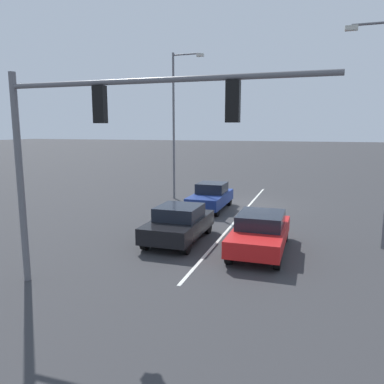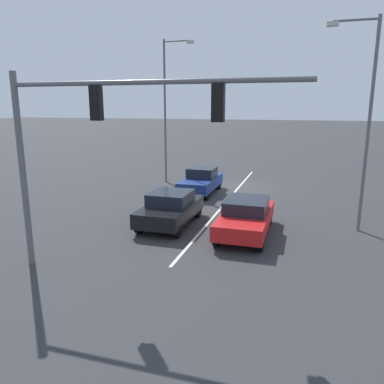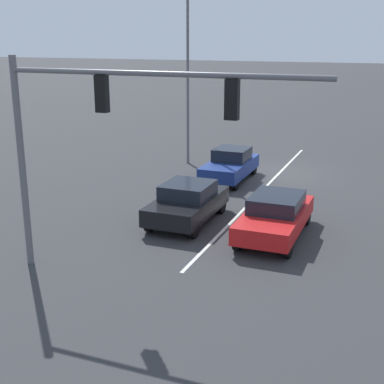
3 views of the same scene
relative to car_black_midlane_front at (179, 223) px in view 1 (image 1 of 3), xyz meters
name	(u,v)px [view 1 (image 1 of 3)]	position (x,y,z in m)	size (l,w,h in m)	color
ground_plane	(250,204)	(-1.53, -8.47, -0.75)	(240.00, 240.00, 0.00)	#333335
lane_stripe_left_divider	(240,216)	(-1.53, -5.13, -0.75)	(0.12, 18.68, 0.01)	silver
car_black_midlane_front	(179,223)	(0.00, 0.00, 0.00)	(1.90, 4.03, 1.46)	black
car_red_leftlane_front	(260,232)	(-3.33, 0.28, 0.01)	(1.85, 4.45, 1.44)	red
car_navy_midlane_second	(211,197)	(0.37, -6.26, -0.01)	(1.75, 4.12, 1.50)	navy
traffic_signal_gantry	(96,132)	(0.39, 5.20, 3.69)	(8.70, 0.37, 6.09)	slate
street_lamp_right_shoulder	(177,118)	(3.36, -8.80, 4.49)	(2.05, 0.24, 9.19)	slate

